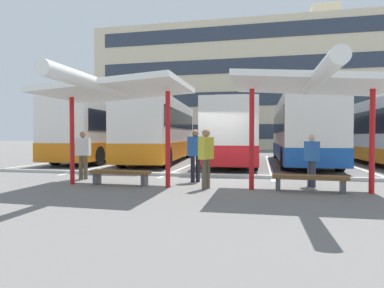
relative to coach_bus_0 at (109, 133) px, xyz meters
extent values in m
plane|color=slate|center=(7.79, -7.38, -1.73)|extent=(160.00, 160.00, 0.00)
cube|color=beige|center=(7.79, 23.89, 5.58)|extent=(36.69, 13.04, 14.62)
cube|color=#2D3847|center=(7.79, 17.34, 0.28)|extent=(33.75, 0.08, 1.61)
cube|color=#2D3847|center=(7.79, 17.34, 3.94)|extent=(33.75, 0.08, 1.61)
cube|color=#2D3847|center=(7.79, 17.34, 7.60)|extent=(33.75, 0.08, 1.61)
cube|color=#2D3847|center=(7.79, 17.34, 11.25)|extent=(33.75, 0.08, 1.61)
cube|color=beige|center=(16.96, 23.89, 14.30)|extent=(3.20, 3.20, 2.80)
cube|color=silver|center=(0.00, 0.00, 0.10)|extent=(2.91, 11.13, 3.11)
cube|color=orange|center=(0.00, 0.00, -1.00)|extent=(2.95, 11.18, 0.90)
cube|color=black|center=(0.00, 0.00, 0.57)|extent=(2.91, 10.25, 1.06)
cube|color=black|center=(-0.17, 5.50, 0.48)|extent=(2.26, 0.15, 1.86)
cube|color=silver|center=(0.04, -1.38, 1.84)|extent=(1.61, 2.25, 0.36)
cylinder|color=black|center=(-1.30, 3.89, -1.23)|extent=(0.33, 1.01, 1.00)
cylinder|color=black|center=(1.06, 3.96, -1.23)|extent=(0.33, 1.01, 1.00)
cylinder|color=black|center=(-1.06, -3.97, -1.23)|extent=(0.33, 1.01, 1.00)
cylinder|color=black|center=(1.30, -3.89, -1.23)|extent=(0.33, 1.01, 1.00)
cube|color=silver|center=(3.65, -0.73, 0.14)|extent=(3.30, 10.64, 3.19)
cube|color=orange|center=(3.65, -0.73, -0.99)|extent=(3.34, 10.68, 0.92)
cube|color=black|center=(3.65, -0.73, 0.71)|extent=(3.26, 9.81, 0.96)
cube|color=black|center=(3.22, 4.46, 0.53)|extent=(2.15, 0.26, 1.91)
cube|color=silver|center=(3.76, -2.04, 1.92)|extent=(1.64, 2.31, 0.36)
cylinder|color=black|center=(2.23, 2.80, -1.23)|extent=(0.38, 1.02, 1.00)
cylinder|color=black|center=(4.47, 2.98, -1.23)|extent=(0.38, 1.02, 1.00)
cylinder|color=black|center=(2.83, -4.45, -1.23)|extent=(0.38, 1.02, 1.00)
cylinder|color=black|center=(5.07, -4.27, -1.23)|extent=(0.38, 1.02, 1.00)
cube|color=silver|center=(7.81, -0.90, -0.01)|extent=(2.98, 10.37, 2.89)
cube|color=red|center=(7.81, -0.90, -1.02)|extent=(3.03, 10.42, 0.86)
cube|color=black|center=(7.81, -0.90, 0.31)|extent=(2.97, 9.56, 1.15)
cube|color=black|center=(7.52, 4.19, 0.34)|extent=(2.12, 0.20, 1.73)
cube|color=silver|center=(7.88, -2.18, 1.62)|extent=(1.57, 2.28, 0.36)
cylinder|color=black|center=(6.50, 2.56, -1.23)|extent=(0.36, 1.02, 1.00)
cylinder|color=black|center=(8.71, 2.69, -1.23)|extent=(0.36, 1.02, 1.00)
cylinder|color=black|center=(6.90, -4.48, -1.23)|extent=(0.36, 1.02, 1.00)
cylinder|color=black|center=(9.11, -4.35, -1.23)|extent=(0.36, 1.02, 1.00)
cube|color=silver|center=(11.55, -0.04, 0.09)|extent=(2.54, 11.31, 3.08)
cube|color=#194C9E|center=(11.55, -0.04, -1.06)|extent=(2.58, 11.35, 0.78)
cube|color=black|center=(11.55, -0.04, 0.53)|extent=(2.56, 10.41, 1.09)
cube|color=black|center=(11.57, 5.58, 0.46)|extent=(2.20, 0.09, 1.85)
cube|color=silver|center=(11.54, -1.46, 1.81)|extent=(1.51, 2.21, 0.36)
cylinder|color=black|center=(10.41, 4.01, -1.23)|extent=(0.30, 1.00, 1.00)
cylinder|color=black|center=(12.71, 4.00, -1.23)|extent=(0.30, 1.00, 1.00)
cylinder|color=black|center=(10.39, -4.09, -1.23)|extent=(0.30, 1.00, 1.00)
cylinder|color=black|center=(12.68, -4.10, -1.23)|extent=(0.30, 1.00, 1.00)
cube|color=black|center=(15.55, 5.50, 0.43)|extent=(2.28, 0.19, 1.82)
cylinder|color=black|center=(14.43, 3.87, -1.23)|extent=(0.35, 1.01, 1.00)
cylinder|color=black|center=(16.82, 3.99, -1.23)|extent=(0.35, 1.01, 1.00)
cube|color=white|center=(-2.31, -0.81, -1.72)|extent=(0.16, 14.00, 0.01)
cube|color=white|center=(1.73, -0.81, -1.72)|extent=(0.16, 14.00, 0.01)
cube|color=white|center=(5.77, -0.81, -1.72)|extent=(0.16, 14.00, 0.01)
cube|color=white|center=(9.81, -0.81, -1.72)|extent=(0.16, 14.00, 0.01)
cube|color=white|center=(13.85, -0.81, -1.72)|extent=(0.16, 14.00, 0.01)
cylinder|color=red|center=(3.55, -9.72, -0.31)|extent=(0.14, 0.14, 2.83)
cylinder|color=red|center=(6.69, -9.72, -0.31)|extent=(0.14, 0.14, 2.83)
cube|color=white|center=(5.12, -9.72, 1.19)|extent=(4.14, 3.20, 0.43)
cylinder|color=white|center=(5.12, -11.16, 1.16)|extent=(0.36, 4.14, 0.36)
cube|color=brown|center=(5.12, -9.59, -1.33)|extent=(1.89, 0.44, 0.10)
cube|color=#4C4C51|center=(4.33, -9.58, -1.55)|extent=(0.12, 0.34, 0.35)
cube|color=#4C4C51|center=(5.91, -9.60, -1.55)|extent=(0.12, 0.34, 0.35)
cylinder|color=red|center=(9.12, -9.60, -0.30)|extent=(0.14, 0.14, 2.85)
cylinder|color=red|center=(12.23, -9.60, -0.30)|extent=(0.14, 0.14, 2.85)
cube|color=white|center=(10.67, -9.60, 1.20)|extent=(4.11, 3.00, 0.42)
cylinder|color=white|center=(10.67, -10.95, 1.17)|extent=(0.36, 4.11, 0.36)
cube|color=brown|center=(10.67, -9.64, -1.33)|extent=(1.99, 0.61, 0.10)
cube|color=#4C4C51|center=(9.85, -9.56, -1.55)|extent=(0.15, 0.35, 0.35)
cube|color=#4C4C51|center=(11.50, -9.72, -1.55)|extent=(0.15, 0.35, 0.35)
cube|color=#ADADA8|center=(7.79, -7.09, -1.67)|extent=(44.00, 0.24, 0.12)
cylinder|color=#33384C|center=(10.82, -8.65, -1.34)|extent=(0.14, 0.14, 0.78)
cylinder|color=#33384C|center=(10.90, -8.79, -1.34)|extent=(0.14, 0.14, 0.78)
cube|color=#2659A5|center=(10.86, -8.72, -0.66)|extent=(0.41, 0.50, 0.58)
sphere|color=beige|center=(10.86, -8.72, -0.26)|extent=(0.21, 0.21, 0.21)
cylinder|color=brown|center=(3.34, -8.58, -1.31)|extent=(0.14, 0.14, 0.83)
cylinder|color=brown|center=(3.18, -8.60, -1.31)|extent=(0.14, 0.14, 0.83)
cube|color=silver|center=(3.26, -8.59, -0.58)|extent=(0.51, 0.30, 0.62)
sphere|color=#936B4C|center=(3.26, -8.59, -0.16)|extent=(0.23, 0.23, 0.23)
cylinder|color=black|center=(7.34, -8.43, -1.30)|extent=(0.14, 0.14, 0.86)
cylinder|color=black|center=(7.18, -8.51, -1.30)|extent=(0.14, 0.14, 0.86)
cube|color=#2659A5|center=(7.26, -8.47, -0.55)|extent=(0.55, 0.42, 0.64)
sphere|color=#936B4C|center=(7.26, -8.47, -0.11)|extent=(0.23, 0.23, 0.23)
cylinder|color=brown|center=(7.79, -9.81, -1.30)|extent=(0.14, 0.14, 0.85)
cylinder|color=brown|center=(7.86, -9.65, -1.30)|extent=(0.14, 0.14, 0.85)
cube|color=gold|center=(7.83, -9.73, -0.56)|extent=(0.40, 0.54, 0.64)
sphere|color=#936B4C|center=(7.83, -9.73, -0.12)|extent=(0.23, 0.23, 0.23)
camera|label=1|loc=(9.36, -18.87, -0.21)|focal=30.21mm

